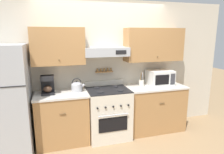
# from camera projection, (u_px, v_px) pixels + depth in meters

# --- Properties ---
(ground_plane) EXTENTS (16.00, 16.00, 0.00)m
(ground_plane) POSITION_uv_depth(u_px,v_px,m) (112.00, 143.00, 3.58)
(ground_plane) COLOR #937551
(wall_back) EXTENTS (5.20, 0.46, 2.55)m
(wall_back) POSITION_uv_depth(u_px,v_px,m) (107.00, 61.00, 3.84)
(wall_back) COLOR beige
(wall_back) RESTS_ON ground_plane
(counter_left) EXTENTS (0.91, 0.61, 0.91)m
(counter_left) POSITION_uv_depth(u_px,v_px,m) (62.00, 118.00, 3.55)
(counter_left) COLOR #AD7A47
(counter_left) RESTS_ON ground_plane
(counter_right) EXTENTS (1.18, 0.61, 0.91)m
(counter_right) POSITION_uv_depth(u_px,v_px,m) (154.00, 108.00, 4.04)
(counter_right) COLOR #AD7A47
(counter_right) RESTS_ON ground_plane
(stove_range) EXTENTS (0.76, 0.68, 1.03)m
(stove_range) POSITION_uv_depth(u_px,v_px,m) (108.00, 113.00, 3.74)
(stove_range) COLOR beige
(stove_range) RESTS_ON ground_plane
(refrigerator) EXTENTS (0.77, 0.77, 1.77)m
(refrigerator) POSITION_uv_depth(u_px,v_px,m) (4.00, 101.00, 3.14)
(refrigerator) COLOR #ADAFB5
(refrigerator) RESTS_ON ground_plane
(tea_kettle) EXTENTS (0.25, 0.19, 0.24)m
(tea_kettle) POSITION_uv_depth(u_px,v_px,m) (77.00, 86.00, 3.55)
(tea_kettle) COLOR #B7B7BC
(tea_kettle) RESTS_ON counter_left
(coffee_maker) EXTENTS (0.22, 0.24, 0.31)m
(coffee_maker) POSITION_uv_depth(u_px,v_px,m) (48.00, 85.00, 3.43)
(coffee_maker) COLOR black
(coffee_maker) RESTS_ON counter_left
(microwave) EXTENTS (0.48, 0.38, 0.30)m
(microwave) POSITION_uv_depth(u_px,v_px,m) (160.00, 78.00, 4.01)
(microwave) COLOR white
(microwave) RESTS_ON counter_right
(utensil_crock) EXTENTS (0.10, 0.10, 0.28)m
(utensil_crock) POSITION_uv_depth(u_px,v_px,m) (141.00, 83.00, 3.90)
(utensil_crock) COLOR silver
(utensil_crock) RESTS_ON counter_right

